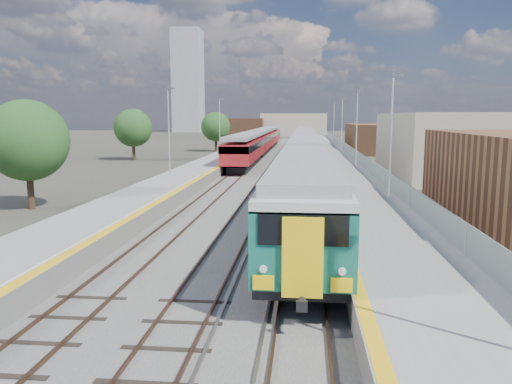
# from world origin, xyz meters

# --- Properties ---
(ground) EXTENTS (320.00, 320.00, 0.00)m
(ground) POSITION_xyz_m (0.00, 50.00, 0.00)
(ground) COLOR #47443A
(ground) RESTS_ON ground
(ballast_bed) EXTENTS (10.50, 155.00, 0.06)m
(ballast_bed) POSITION_xyz_m (-2.25, 52.50, 0.03)
(ballast_bed) COLOR #565451
(ballast_bed) RESTS_ON ground
(tracks) EXTENTS (8.96, 160.00, 0.17)m
(tracks) POSITION_xyz_m (-1.65, 54.18, 0.11)
(tracks) COLOR #4C3323
(tracks) RESTS_ON ground
(platform_right) EXTENTS (4.70, 155.00, 8.52)m
(platform_right) POSITION_xyz_m (5.28, 52.49, 0.54)
(platform_right) COLOR slate
(platform_right) RESTS_ON ground
(platform_left) EXTENTS (4.30, 155.00, 8.52)m
(platform_left) POSITION_xyz_m (-9.05, 52.49, 0.52)
(platform_left) COLOR slate
(platform_left) RESTS_ON ground
(buildings) EXTENTS (72.00, 185.50, 40.00)m
(buildings) POSITION_xyz_m (-18.12, 138.60, 10.70)
(buildings) COLOR brown
(buildings) RESTS_ON ground
(green_train) EXTENTS (3.11, 86.46, 3.42)m
(green_train) POSITION_xyz_m (1.50, 48.18, 2.41)
(green_train) COLOR black
(green_train) RESTS_ON ground
(red_train) EXTENTS (3.07, 62.12, 3.87)m
(red_train) POSITION_xyz_m (-5.50, 71.56, 2.29)
(red_train) COLOR black
(red_train) RESTS_ON ground
(tree_a) EXTENTS (5.28, 5.28, 7.16)m
(tree_a) POSITION_xyz_m (-16.40, 22.43, 4.51)
(tree_a) COLOR #382619
(tree_a) RESTS_ON ground
(tree_b) EXTENTS (5.26, 5.26, 7.13)m
(tree_b) POSITION_xyz_m (-22.33, 59.46, 4.49)
(tree_b) COLOR #382619
(tree_b) RESTS_ON ground
(tree_c) EXTENTS (5.07, 5.07, 6.87)m
(tree_c) POSITION_xyz_m (-13.94, 77.75, 4.32)
(tree_c) COLOR #382619
(tree_c) RESTS_ON ground
(tree_d) EXTENTS (4.28, 4.28, 5.80)m
(tree_d) POSITION_xyz_m (20.64, 58.47, 3.65)
(tree_d) COLOR #382619
(tree_d) RESTS_ON ground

